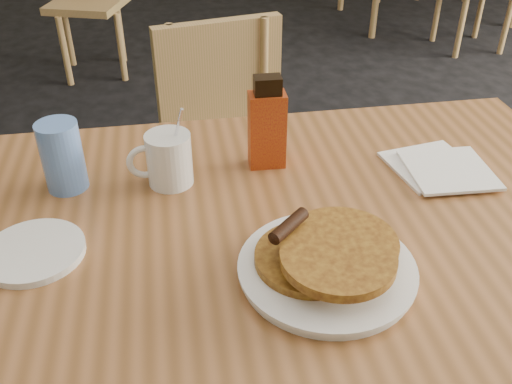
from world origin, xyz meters
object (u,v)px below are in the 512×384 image
coffee_mug (168,159)px  main_table (286,242)px  chair_main_far (226,142)px  syrup_bottle (267,126)px  blue_tumbler (62,156)px  pancake_plate (328,262)px

coffee_mug → main_table: bearing=-61.2°
chair_main_far → coffee_mug: size_ratio=5.38×
chair_main_far → syrup_bottle: (-0.01, -0.55, 0.34)m
coffee_mug → blue_tumbler: coffee_mug is taller
pancake_plate → syrup_bottle: size_ratio=1.46×
syrup_bottle → blue_tumbler: 0.37m
syrup_bottle → main_table: bearing=-88.7°
pancake_plate → coffee_mug: 0.37m
pancake_plate → blue_tumbler: blue_tumbler is taller
main_table → coffee_mug: (-0.18, 0.17, 0.09)m
chair_main_far → pancake_plate: bearing=-98.0°
chair_main_far → coffee_mug: bearing=-117.5°
coffee_mug → syrup_bottle: (0.19, 0.03, 0.03)m
coffee_mug → blue_tumbler: size_ratio=1.20×
pancake_plate → syrup_bottle: 0.33m
blue_tumbler → chair_main_far: bearing=55.5°
main_table → coffee_mug: 0.26m
pancake_plate → coffee_mug: (-0.21, 0.30, 0.03)m
chair_main_far → blue_tumbler: size_ratio=6.45×
chair_main_far → blue_tumbler: bearing=-133.3°
blue_tumbler → main_table: bearing=-27.6°
chair_main_far → syrup_bottle: 0.65m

